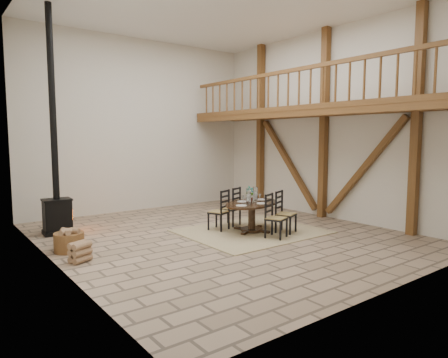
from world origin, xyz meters
TOP-DOWN VIEW (x-y plane):
  - ground at (0.00, 0.00)m, footprint 8.00×8.00m
  - room_shell at (1.19, 0.00)m, footprint 7.02×8.02m
  - rug at (0.71, -0.17)m, footprint 3.00×2.50m
  - dining_table at (0.71, -0.17)m, footprint 1.89×2.04m
  - wood_stove at (-2.87, 2.32)m, footprint 0.64×0.50m
  - log_basket at (-3.08, 0.73)m, footprint 0.55×0.55m
  - log_stack at (-3.12, -0.06)m, footprint 0.41×0.36m

SIDE VIEW (x-z plane):
  - ground at x=0.00m, z-range 0.00..0.00m
  - rug at x=0.71m, z-range 0.00..0.02m
  - log_stack at x=-3.12m, z-range 0.00..0.36m
  - log_basket at x=-3.08m, z-range -0.03..0.42m
  - dining_table at x=0.71m, z-range -0.13..0.93m
  - wood_stove at x=-2.87m, z-range -1.36..3.64m
  - room_shell at x=1.19m, z-range 0.51..5.52m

